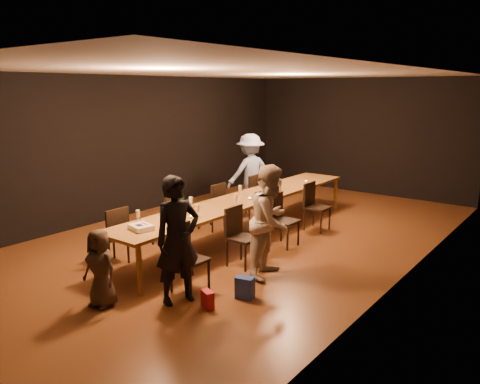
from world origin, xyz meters
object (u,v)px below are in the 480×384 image
Objects in this scene: chair_right_0 at (190,259)px; woman_tan at (271,221)px; man_blue at (250,172)px; table at (246,200)px; chair_right_2 at (285,220)px; chair_left_2 at (211,206)px; birthday_cake at (141,227)px; champagne_bottle at (182,200)px; ice_bucket at (277,185)px; woman_birthday at (178,240)px; plate_stack at (179,209)px; child at (100,268)px; chair_left_0 at (111,236)px; chair_left_1 at (167,219)px; chair_right_3 at (317,207)px; chair_right_1 at (243,237)px; chair_left_3 at (248,195)px.

woman_tan is at bearing 155.06° from chair_right_0.
man_blue is (-2.00, 4.10, 0.40)m from chair_right_0.
chair_right_2 is (0.85, 0.00, -0.24)m from table.
birthday_cake is at bearing -161.03° from chair_left_2.
champagne_bottle reaches higher than ice_bucket.
chair_right_2 is (0.00, 2.40, 0.00)m from chair_right_0.
woman_birthday is 7.77× the size of plate_stack.
woman_tan is 2.46m from child.
woman_tan reaches higher than child.
chair_left_0 is at bearing -180.00° from chair_left_2.
chair_left_1 reaches higher than birthday_cake.
man_blue is at bearing 106.27° from plate_stack.
man_blue is 1.47m from ice_bucket.
child reaches higher than chair_left_2.
chair_left_1 is at bearing -114.06° from ice_bucket.
champagne_bottle reaches higher than chair_left_2.
chair_right_3 is 2.85m from champagne_bottle.
chair_left_0 is (-1.70, -1.20, 0.00)m from chair_right_1.
table is at bearing -95.75° from ice_bucket.
birthday_cake is at bearing 97.25° from child.
chair_right_0 is at bearing -154.72° from chair_left_3.
chair_left_1 is (-1.70, -1.20, 0.00)m from chair_right_2.
chair_right_2 is 2.46× the size of birthday_cake.
woman_tan is at bearing 12.44° from chair_right_3.
chair_right_0 is 4.58m from man_blue.
chair_left_2 is 2.59m from woman_tan.
ice_bucket reaches higher than chair_right_2.
woman_tan is at bearing 4.09° from champagne_bottle.
chair_right_2 is 0.56× the size of woman_tan.
chair_left_0 is 4.13m from man_blue.
chair_left_3 is at bearing 0.00° from chair_left_2.
chair_right_3 is 4.33× the size of plate_stack.
table is 0.93m from ice_bucket.
chair_left_0 is at bearing -54.78° from chair_right_1.
chair_right_3 is at bearing -25.28° from chair_left_0.
child is (1.10, -2.20, 0.04)m from chair_left_1.
chair_right_2 is 2.60× the size of champagne_bottle.
chair_left_1 is 1.00× the size of chair_left_3.
man_blue is (-1.15, 1.70, 0.16)m from table.
chair_left_3 is 0.56× the size of woman_birthday.
plate_stack is (-1.06, -1.53, 0.35)m from chair_right_2.
chair_right_1 is 0.92× the size of child.
chair_right_0 is 2.40m from chair_right_2.
chair_left_3 is at bearing 95.73° from child.
woman_birthday is at bearing -155.35° from chair_left_3.
woman_birthday is 1.65m from plate_stack.
table is 5.91× the size of child.
table is 1.49m from chair_left_3.
chair_right_1 is at bearing -0.00° from chair_right_2.
child reaches higher than chair_left_1.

